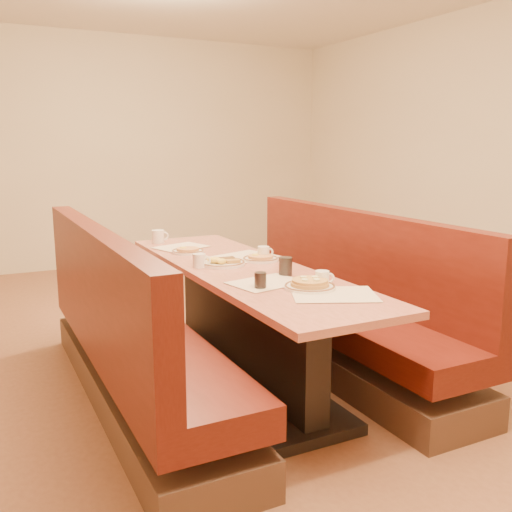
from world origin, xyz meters
name	(u,v)px	position (x,y,z in m)	size (l,w,h in m)	color
ground	(244,380)	(0.00, 0.00, 0.00)	(8.00, 8.00, 0.00)	#9E6647
room_envelope	(242,69)	(0.00, 0.00, 1.93)	(6.04, 8.04, 2.82)	beige
diner_table	(243,325)	(0.00, 0.00, 0.37)	(0.70, 2.50, 0.75)	black
booth_left	(129,345)	(-0.73, 0.00, 0.36)	(0.55, 2.50, 1.05)	#4C3326
booth_right	(339,312)	(0.73, 0.00, 0.36)	(0.55, 2.50, 1.05)	#4C3326
placemat_near_left	(266,283)	(-0.07, -0.44, 0.75)	(0.38, 0.29, 0.00)	beige
placemat_near_right	(334,294)	(0.12, -0.82, 0.75)	(0.42, 0.32, 0.00)	beige
placemat_far_left	(181,247)	(-0.12, 0.81, 0.75)	(0.36, 0.27, 0.00)	beige
placemat_far_right	(242,257)	(0.12, 0.27, 0.75)	(0.43, 0.32, 0.00)	beige
pancake_plate	(310,285)	(0.08, -0.65, 0.77)	(0.27, 0.27, 0.06)	white
eggs_plate	(222,262)	(-0.10, 0.11, 0.77)	(0.29, 0.29, 0.06)	white
extra_plate_mid	(260,258)	(0.18, 0.12, 0.77)	(0.23, 0.23, 0.05)	white
extra_plate_far	(188,251)	(-0.15, 0.59, 0.77)	(0.22, 0.22, 0.05)	white
coffee_mug_a	(323,278)	(0.18, -0.62, 0.79)	(0.11, 0.08, 0.08)	white
coffee_mug_b	(200,260)	(-0.25, 0.11, 0.79)	(0.11, 0.08, 0.08)	white
coffee_mug_c	(264,252)	(0.23, 0.16, 0.79)	(0.11, 0.08, 0.08)	white
coffee_mug_d	(159,236)	(-0.21, 1.08, 0.80)	(0.13, 0.09, 0.10)	white
soda_tumbler_near	(260,281)	(-0.15, -0.53, 0.79)	(0.06, 0.06, 0.09)	black
soda_tumbler_mid	(286,266)	(0.12, -0.32, 0.80)	(0.08, 0.08, 0.11)	black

